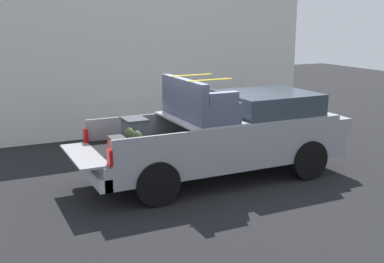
# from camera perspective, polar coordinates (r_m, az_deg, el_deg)

# --- Properties ---
(ground_plane) EXTENTS (40.00, 40.00, 0.00)m
(ground_plane) POSITION_cam_1_polar(r_m,az_deg,el_deg) (10.55, 2.95, -5.49)
(ground_plane) COLOR black
(pickup_truck) EXTENTS (6.05, 2.06, 2.23)m
(pickup_truck) POSITION_cam_1_polar(r_m,az_deg,el_deg) (10.45, 4.66, -0.25)
(pickup_truck) COLOR gray
(pickup_truck) RESTS_ON ground_plane
(building_facade) EXTENTS (9.64, 0.36, 4.02)m
(building_facade) POSITION_cam_1_polar(r_m,az_deg,el_deg) (14.72, -3.56, 7.91)
(building_facade) COLOR silver
(building_facade) RESTS_ON ground_plane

